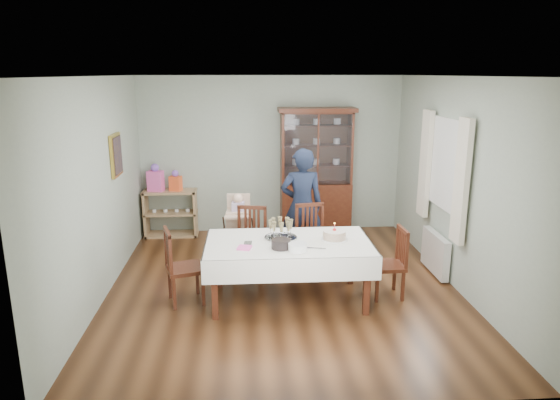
{
  "coord_description": "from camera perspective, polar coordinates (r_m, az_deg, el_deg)",
  "views": [
    {
      "loc": [
        -0.49,
        -6.08,
        2.74
      ],
      "look_at": [
        -0.02,
        0.2,
        1.13
      ],
      "focal_mm": 32.0,
      "sensor_mm": 36.0,
      "label": 1
    }
  ],
  "objects": [
    {
      "name": "napkin_stack",
      "position": [
        5.82,
        -4.09,
        -5.45
      ],
      "size": [
        0.19,
        0.19,
        0.02
      ],
      "primitive_type": "cube",
      "rotation": [
        0.0,
        0.0,
        -0.26
      ],
      "color": "#FA5CB6",
      "rests_on": "dining_table"
    },
    {
      "name": "floor",
      "position": [
        6.68,
        0.32,
        -9.84
      ],
      "size": [
        5.0,
        5.0,
        0.0
      ],
      "primitive_type": "plane",
      "color": "#593319",
      "rests_on": "ground"
    },
    {
      "name": "chair_end_right",
      "position": [
        6.46,
        12.2,
        -8.51
      ],
      "size": [
        0.41,
        0.41,
        0.89
      ],
      "rotation": [
        0.0,
        0.0,
        -1.54
      ],
      "color": "#4D2513",
      "rests_on": "floor"
    },
    {
      "name": "cake_knife",
      "position": [
        5.82,
        3.87,
        -5.5
      ],
      "size": [
        0.28,
        0.09,
        0.01
      ],
      "primitive_type": "cube",
      "rotation": [
        0.0,
        0.0,
        -0.24
      ],
      "color": "silver",
      "rests_on": "dining_table"
    },
    {
      "name": "chair_far_right",
      "position": [
        7.01,
        3.76,
        -6.15
      ],
      "size": [
        0.5,
        0.5,
        0.97
      ],
      "rotation": [
        0.0,
        0.0,
        0.16
      ],
      "color": "#4D2513",
      "rests_on": "floor"
    },
    {
      "name": "room_shell",
      "position": [
        6.71,
        -0.02,
        5.47
      ],
      "size": [
        5.0,
        5.0,
        5.0
      ],
      "color": "#9EAA99",
      "rests_on": "floor"
    },
    {
      "name": "woman",
      "position": [
        7.28,
        2.5,
        -0.68
      ],
      "size": [
        0.63,
        0.42,
        1.71
      ],
      "primitive_type": "imported",
      "rotation": [
        0.0,
        0.0,
        3.17
      ],
      "color": "black",
      "rests_on": "floor"
    },
    {
      "name": "plate_stack_dark",
      "position": [
        5.8,
        0.12,
        -5.03
      ],
      "size": [
        0.29,
        0.29,
        0.11
      ],
      "primitive_type": "cylinder",
      "rotation": [
        0.0,
        0.0,
        0.33
      ],
      "color": "black",
      "rests_on": "dining_table"
    },
    {
      "name": "sideboard",
      "position": [
        8.77,
        -12.36,
        -1.47
      ],
      "size": [
        0.9,
        0.38,
        0.8
      ],
      "color": "tan",
      "rests_on": "floor"
    },
    {
      "name": "picture_frame",
      "position": [
        7.18,
        -18.23,
        4.9
      ],
      "size": [
        0.04,
        0.48,
        0.58
      ],
      "primitive_type": "cube",
      "color": "gold",
      "rests_on": "room_shell"
    },
    {
      "name": "gift_bag_pink",
      "position": [
        8.64,
        -14.04,
        2.35
      ],
      "size": [
        0.28,
        0.22,
        0.47
      ],
      "color": "#FA5CB6",
      "rests_on": "sideboard"
    },
    {
      "name": "curtain_left",
      "position": [
        6.47,
        20.03,
        1.97
      ],
      "size": [
        0.07,
        0.3,
        1.55
      ],
      "primitive_type": "cube",
      "color": "silver",
      "rests_on": "room_shell"
    },
    {
      "name": "china_cabinet",
      "position": [
        8.58,
        4.13,
        3.45
      ],
      "size": [
        1.3,
        0.48,
        2.18
      ],
      "color": "#4D2513",
      "rests_on": "floor"
    },
    {
      "name": "chair_far_left",
      "position": [
        6.93,
        -3.44,
        -6.43
      ],
      "size": [
        0.51,
        0.51,
        0.95
      ],
      "rotation": [
        0.0,
        0.0,
        -0.21
      ],
      "color": "#4D2513",
      "rests_on": "floor"
    },
    {
      "name": "cutlery",
      "position": [
        5.97,
        -4.05,
        -4.97
      ],
      "size": [
        0.13,
        0.17,
        0.01
      ],
      "primitive_type": null,
      "rotation": [
        0.0,
        0.0,
        -0.07
      ],
      "color": "silver",
      "rests_on": "dining_table"
    },
    {
      "name": "champagne_tray",
      "position": [
        6.12,
        0.09,
        -3.75
      ],
      "size": [
        0.41,
        0.41,
        0.25
      ],
      "color": "silver",
      "rests_on": "dining_table"
    },
    {
      "name": "radiator",
      "position": [
        7.32,
        17.31,
        -5.79
      ],
      "size": [
        0.1,
        0.8,
        0.55
      ],
      "primitive_type": "cube",
      "color": "white",
      "rests_on": "floor"
    },
    {
      "name": "window",
      "position": [
        7.03,
        18.52,
        3.86
      ],
      "size": [
        0.04,
        1.02,
        1.22
      ],
      "primitive_type": "cube",
      "color": "white",
      "rests_on": "room_shell"
    },
    {
      "name": "plate_stack_white",
      "position": [
        5.72,
        2.04,
        -5.4
      ],
      "size": [
        0.25,
        0.25,
        0.09
      ],
      "primitive_type": "cylinder",
      "rotation": [
        0.0,
        0.0,
        -0.14
      ],
      "color": "white",
      "rests_on": "dining_table"
    },
    {
      "name": "curtain_right",
      "position": [
        7.59,
        16.27,
        3.99
      ],
      "size": [
        0.07,
        0.3,
        1.55
      ],
      "primitive_type": "cube",
      "color": "silver",
      "rests_on": "room_shell"
    },
    {
      "name": "gift_bag_orange",
      "position": [
        8.6,
        -11.85,
        2.08
      ],
      "size": [
        0.22,
        0.19,
        0.35
      ],
      "color": "#FF5C28",
      "rests_on": "sideboard"
    },
    {
      "name": "birthday_cake",
      "position": [
        6.12,
        6.22,
        -4.03
      ],
      "size": [
        0.32,
        0.32,
        0.22
      ],
      "color": "white",
      "rests_on": "dining_table"
    },
    {
      "name": "dining_table",
      "position": [
        6.17,
        0.95,
        -8.08
      ],
      "size": [
        2.01,
        1.17,
        0.76
      ],
      "rotation": [
        0.0,
        0.0,
        -0.01
      ],
      "color": "#4D2513",
      "rests_on": "floor"
    },
    {
      "name": "chair_end_left",
      "position": [
        6.27,
        -10.89,
        -9.02
      ],
      "size": [
        0.52,
        0.52,
        0.94
      ],
      "rotation": [
        0.0,
        0.0,
        1.86
      ],
      "color": "#4D2513",
      "rests_on": "floor"
    },
    {
      "name": "high_chair",
      "position": [
        7.43,
        -4.74,
        -4.01
      ],
      "size": [
        0.49,
        0.49,
        1.04
      ],
      "rotation": [
        0.0,
        0.0,
        -0.07
      ],
      "color": "black",
      "rests_on": "floor"
    }
  ]
}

